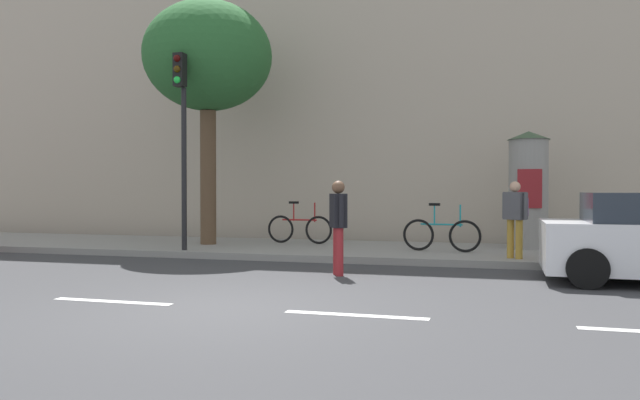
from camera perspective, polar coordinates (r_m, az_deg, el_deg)
ground_plane at (r=8.13m, az=-8.72°, el=-10.00°), size 80.00×80.00×0.00m
sidewalk_curb at (r=14.72m, az=2.54°, el=-4.75°), size 36.00×4.00×0.15m
lane_markings at (r=8.13m, az=-8.72°, el=-9.98°), size 25.80×0.16×0.01m
building_backdrop at (r=20.02m, az=5.83°, el=13.35°), size 36.00×5.00×11.66m
traffic_light at (r=14.31m, az=-12.86°, el=7.42°), size 0.24×0.45×4.48m
poster_column at (r=15.20m, az=18.97°, el=0.98°), size 0.99×0.99×2.78m
street_tree at (r=16.09m, az=-10.49°, el=12.95°), size 3.26×3.26×6.18m
pedestrian_in_light_jacket at (r=10.95m, az=1.72°, el=-1.88°), size 0.40×0.53×1.71m
pedestrian_with_backpack at (r=12.91m, az=17.89°, el=-1.16°), size 0.51×0.51×1.56m
bicycle_leaning at (r=15.74m, az=-1.95°, el=-2.68°), size 1.77×0.16×1.09m
bicycle_upright at (r=13.97m, az=11.32°, el=-3.17°), size 1.76×0.28×1.09m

